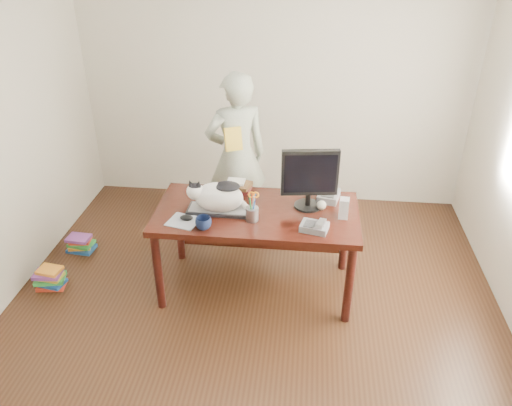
% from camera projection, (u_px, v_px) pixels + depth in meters
% --- Properties ---
extents(room, '(4.50, 4.50, 4.50)m').
position_uv_depth(room, '(246.00, 177.00, 3.11)').
color(room, black).
rests_on(room, ground).
extents(desk, '(1.60, 0.80, 0.75)m').
position_uv_depth(desk, '(258.00, 222.00, 4.07)').
color(desk, black).
rests_on(desk, ground).
extents(keyboard, '(0.51, 0.20, 0.03)m').
position_uv_depth(keyboard, '(220.00, 210.00, 3.92)').
color(keyboard, black).
rests_on(keyboard, desk).
extents(cat, '(0.49, 0.25, 0.28)m').
position_uv_depth(cat, '(217.00, 196.00, 3.85)').
color(cat, white).
rests_on(cat, keyboard).
extents(monitor, '(0.44, 0.24, 0.50)m').
position_uv_depth(monitor, '(310.00, 176.00, 3.83)').
color(monitor, black).
rests_on(monitor, desk).
extents(pen_cup, '(0.11, 0.10, 0.25)m').
position_uv_depth(pen_cup, '(252.00, 212.00, 3.78)').
color(pen_cup, gray).
rests_on(pen_cup, desk).
extents(mousepad, '(0.27, 0.25, 0.01)m').
position_uv_depth(mousepad, '(184.00, 221.00, 3.79)').
color(mousepad, '#A4AAB0').
rests_on(mousepad, desk).
extents(mouse, '(0.12, 0.09, 0.04)m').
position_uv_depth(mouse, '(187.00, 218.00, 3.80)').
color(mouse, black).
rests_on(mouse, mousepad).
extents(coffee_mug, '(0.16, 0.16, 0.10)m').
position_uv_depth(coffee_mug, '(203.00, 223.00, 3.68)').
color(coffee_mug, '#0D1736').
rests_on(coffee_mug, desk).
extents(phone, '(0.23, 0.19, 0.09)m').
position_uv_depth(phone, '(315.00, 226.00, 3.67)').
color(phone, slate).
rests_on(phone, desk).
extents(speaker, '(0.08, 0.09, 0.16)m').
position_uv_depth(speaker, '(344.00, 208.00, 3.81)').
color(speaker, '#A9A9AB').
rests_on(speaker, desk).
extents(baseball, '(0.08, 0.08, 0.08)m').
position_uv_depth(baseball, '(321.00, 205.00, 3.93)').
color(baseball, white).
rests_on(baseball, desk).
extents(book_stack, '(0.26, 0.21, 0.09)m').
position_uv_depth(book_stack, '(237.00, 186.00, 4.21)').
color(book_stack, '#431214').
rests_on(book_stack, desk).
extents(calculator, '(0.20, 0.24, 0.06)m').
position_uv_depth(calculator, '(329.00, 196.00, 4.08)').
color(calculator, slate).
rests_on(calculator, desk).
extents(person, '(0.69, 0.59, 1.61)m').
position_uv_depth(person, '(237.00, 156.00, 4.70)').
color(person, beige).
rests_on(person, ground).
extents(held_book, '(0.18, 0.14, 0.21)m').
position_uv_depth(held_book, '(233.00, 139.00, 4.43)').
color(held_book, yellow).
rests_on(held_book, person).
extents(book_pile_a, '(0.27, 0.22, 0.18)m').
position_uv_depth(book_pile_a, '(50.00, 278.00, 4.25)').
color(book_pile_a, '#B62E1A').
rests_on(book_pile_a, ground).
extents(book_pile_b, '(0.26, 0.20, 0.15)m').
position_uv_depth(book_pile_b, '(81.00, 244.00, 4.73)').
color(book_pile_b, '#184B95').
rests_on(book_pile_b, ground).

